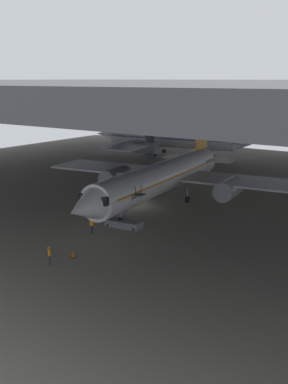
{
  "coord_description": "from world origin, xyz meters",
  "views": [
    {
      "loc": [
        32.68,
        -45.77,
        15.14
      ],
      "look_at": [
        2.04,
        -2.35,
        2.57
      ],
      "focal_mm": 44.88,
      "sensor_mm": 36.0,
      "label": 1
    }
  ],
  "objects_px": {
    "airplane_distant": "(168,139)",
    "traffic_cone_orange": "(73,254)",
    "boarding_stairs": "(124,220)",
    "airplane_main": "(162,177)",
    "crew_worker_by_stairs": "(92,224)",
    "baggage_tug": "(229,188)",
    "crew_worker_near_nose": "(49,254)"
  },
  "relations": [
    {
      "from": "airplane_distant",
      "to": "traffic_cone_orange",
      "type": "distance_m",
      "value": 58.1
    },
    {
      "from": "traffic_cone_orange",
      "to": "boarding_stairs",
      "type": "bearing_deg",
      "value": 100.16
    },
    {
      "from": "airplane_distant",
      "to": "traffic_cone_orange",
      "type": "xyz_separation_m",
      "value": [
        23.77,
        -52.92,
        -3.02
      ]
    },
    {
      "from": "airplane_main",
      "to": "crew_worker_by_stairs",
      "type": "relative_size",
      "value": 21.28
    },
    {
      "from": "crew_worker_by_stairs",
      "to": "baggage_tug",
      "type": "xyz_separation_m",
      "value": [
        3.35,
        24.52,
        -0.47
      ]
    },
    {
      "from": "baggage_tug",
      "to": "airplane_main",
      "type": "bearing_deg",
      "value": -109.97
    },
    {
      "from": "baggage_tug",
      "to": "airplane_distant",
      "type": "bearing_deg",
      "value": 136.95
    },
    {
      "from": "crew_worker_near_nose",
      "to": "baggage_tug",
      "type": "xyz_separation_m",
      "value": [
        0.78,
        32.77,
        -0.42
      ]
    },
    {
      "from": "airplane_distant",
      "to": "traffic_cone_orange",
      "type": "height_order",
      "value": "airplane_distant"
    },
    {
      "from": "crew_worker_by_stairs",
      "to": "traffic_cone_orange",
      "type": "height_order",
      "value": "crew_worker_by_stairs"
    },
    {
      "from": "traffic_cone_orange",
      "to": "crew_worker_near_nose",
      "type": "bearing_deg",
      "value": -99.65
    },
    {
      "from": "boarding_stairs",
      "to": "airplane_main",
      "type": "bearing_deg",
      "value": 100.35
    },
    {
      "from": "traffic_cone_orange",
      "to": "baggage_tug",
      "type": "height_order",
      "value": "baggage_tug"
    },
    {
      "from": "baggage_tug",
      "to": "boarding_stairs",
      "type": "bearing_deg",
      "value": -95.71
    },
    {
      "from": "crew_worker_near_nose",
      "to": "traffic_cone_orange",
      "type": "distance_m",
      "value": 2.52
    },
    {
      "from": "airplane_distant",
      "to": "crew_worker_by_stairs",
      "type": "bearing_deg",
      "value": -66.17
    },
    {
      "from": "crew_worker_by_stairs",
      "to": "traffic_cone_orange",
      "type": "distance_m",
      "value": 6.6
    },
    {
      "from": "crew_worker_by_stairs",
      "to": "airplane_main",
      "type": "bearing_deg",
      "value": 92.36
    },
    {
      "from": "boarding_stairs",
      "to": "traffic_cone_orange",
      "type": "bearing_deg",
      "value": -79.84
    },
    {
      "from": "airplane_distant",
      "to": "traffic_cone_orange",
      "type": "relative_size",
      "value": 56.4
    },
    {
      "from": "airplane_main",
      "to": "traffic_cone_orange",
      "type": "relative_size",
      "value": 61.35
    },
    {
      "from": "boarding_stairs",
      "to": "crew_worker_near_nose",
      "type": "bearing_deg",
      "value": -83.77
    },
    {
      "from": "airplane_distant",
      "to": "baggage_tug",
      "type": "bearing_deg",
      "value": -43.05
    },
    {
      "from": "airplane_distant",
      "to": "boarding_stairs",
      "type": "bearing_deg",
      "value": -63.04
    },
    {
      "from": "crew_worker_by_stairs",
      "to": "crew_worker_near_nose",
      "type": "bearing_deg",
      "value": -72.68
    },
    {
      "from": "boarding_stairs",
      "to": "baggage_tug",
      "type": "relative_size",
      "value": 2.04
    },
    {
      "from": "boarding_stairs",
      "to": "crew_worker_by_stairs",
      "type": "relative_size",
      "value": 2.7
    },
    {
      "from": "baggage_tug",
      "to": "crew_worker_near_nose",
      "type": "bearing_deg",
      "value": -91.36
    },
    {
      "from": "crew_worker_near_nose",
      "to": "airplane_distant",
      "type": "xyz_separation_m",
      "value": [
        -23.36,
        55.32,
        2.37
      ]
    },
    {
      "from": "airplane_main",
      "to": "crew_worker_near_nose",
      "type": "xyz_separation_m",
      "value": [
        3.14,
        -21.99,
        -2.51
      ]
    },
    {
      "from": "baggage_tug",
      "to": "crew_worker_by_stairs",
      "type": "bearing_deg",
      "value": -97.77
    },
    {
      "from": "boarding_stairs",
      "to": "traffic_cone_orange",
      "type": "distance_m",
      "value": 9.71
    }
  ]
}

